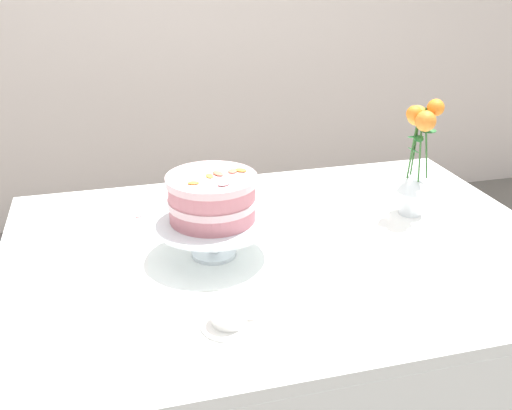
{
  "coord_description": "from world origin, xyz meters",
  "views": [
    {
      "loc": [
        -0.41,
        -1.25,
        1.43
      ],
      "look_at": [
        -0.07,
        -0.0,
        0.86
      ],
      "focal_mm": 40.79,
      "sensor_mm": 36.0,
      "label": 1
    }
  ],
  "objects_px": {
    "cake_stand": "(213,225)",
    "teacup": "(230,314)",
    "layer_cake": "(212,197)",
    "flower_vase": "(416,161)",
    "dining_table": "(285,279)"
  },
  "relations": [
    {
      "from": "dining_table",
      "to": "teacup",
      "type": "xyz_separation_m",
      "value": [
        -0.21,
        -0.28,
        0.11
      ]
    },
    {
      "from": "cake_stand",
      "to": "teacup",
      "type": "height_order",
      "value": "cake_stand"
    },
    {
      "from": "layer_cake",
      "to": "teacup",
      "type": "height_order",
      "value": "layer_cake"
    },
    {
      "from": "cake_stand",
      "to": "layer_cake",
      "type": "distance_m",
      "value": 0.07
    },
    {
      "from": "layer_cake",
      "to": "flower_vase",
      "type": "relative_size",
      "value": 0.65
    },
    {
      "from": "flower_vase",
      "to": "teacup",
      "type": "xyz_separation_m",
      "value": [
        -0.61,
        -0.39,
        -0.13
      ]
    },
    {
      "from": "flower_vase",
      "to": "dining_table",
      "type": "bearing_deg",
      "value": -165.27
    },
    {
      "from": "cake_stand",
      "to": "flower_vase",
      "type": "relative_size",
      "value": 0.88
    },
    {
      "from": "dining_table",
      "to": "layer_cake",
      "type": "distance_m",
      "value": 0.31
    },
    {
      "from": "dining_table",
      "to": "flower_vase",
      "type": "height_order",
      "value": "flower_vase"
    },
    {
      "from": "dining_table",
      "to": "layer_cake",
      "type": "height_order",
      "value": "layer_cake"
    },
    {
      "from": "teacup",
      "to": "cake_stand",
      "type": "bearing_deg",
      "value": 85.14
    },
    {
      "from": "dining_table",
      "to": "teacup",
      "type": "distance_m",
      "value": 0.37
    },
    {
      "from": "layer_cake",
      "to": "flower_vase",
      "type": "height_order",
      "value": "flower_vase"
    },
    {
      "from": "layer_cake",
      "to": "flower_vase",
      "type": "xyz_separation_m",
      "value": [
        0.59,
        0.1,
        0.0
      ]
    }
  ]
}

